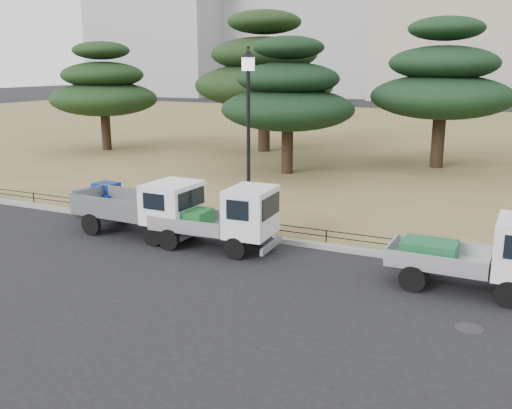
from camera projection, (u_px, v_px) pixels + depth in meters
The scene contains 14 objects.
ground at pixel (225, 266), 15.76m from camera, with size 220.00×220.00×0.00m, color black.
lawn at pixel (420, 138), 42.57m from camera, with size 120.00×56.00×0.15m, color olive.
curb at pixel (264, 238), 18.02m from camera, with size 120.00×0.25×0.16m, color gray.
truck_large at pixel (144, 205), 18.32m from camera, with size 4.29×1.82×1.85m.
truck_kei_front at pixel (223, 218), 16.97m from camera, with size 3.76×1.77×1.96m.
truck_kei_rear at pixel (480, 254), 13.75m from camera, with size 3.71×1.66×1.93m.
street_lamp at pixel (248, 111), 17.63m from camera, with size 0.51×0.51×5.72m.
pipe_fence at pixel (266, 226), 18.07m from camera, with size 38.00×0.04×0.40m.
tarp_pile at pixel (103, 200), 20.79m from camera, with size 1.80×1.37×1.15m.
manhole at pixel (469, 328), 11.99m from camera, with size 0.60×0.60×0.01m, color #2D2D30.
pine_west_far at pixel (103, 88), 35.41m from camera, with size 6.61×6.61×6.67m.
pine_west_near at pixel (264, 71), 34.56m from camera, with size 8.45×8.45×8.44m.
pine_center_left at pixel (288, 95), 27.54m from camera, with size 6.50×6.50×6.60m.
pine_center_right at pixel (442, 82), 29.05m from camera, with size 7.19×7.19×7.63m.
Camera 1 is at (7.18, -13.08, 5.40)m, focal length 40.00 mm.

